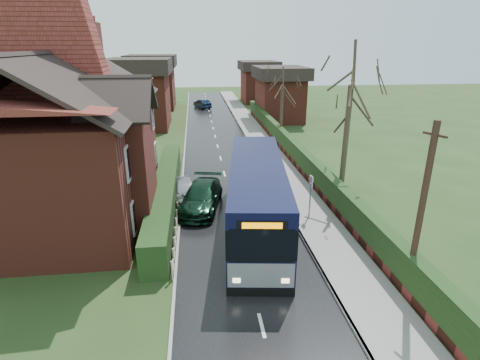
{
  "coord_description": "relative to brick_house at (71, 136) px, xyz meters",
  "views": [
    {
      "loc": [
        -1.96,
        -16.14,
        9.07
      ],
      "look_at": [
        0.41,
        3.67,
        1.8
      ],
      "focal_mm": 28.0,
      "sensor_mm": 36.0,
      "label": 1
    }
  ],
  "objects": [
    {
      "name": "tree_right_far",
      "position": [
        14.73,
        13.15,
        1.29
      ],
      "size": [
        3.92,
        3.92,
        7.58
      ],
      "color": "#35271F",
      "rests_on": "ground"
    },
    {
      "name": "telegraph_pole",
      "position": [
        14.53,
        -9.78,
        -0.95
      ],
      "size": [
        0.38,
        0.84,
        6.76
      ],
      "rotation": [
        0.0,
        0.0,
        0.37
      ],
      "color": "black",
      "rests_on": "ground"
    },
    {
      "name": "tree_right_near",
      "position": [
        15.65,
        0.0,
        2.96
      ],
      "size": [
        4.55,
        4.55,
        9.81
      ],
      "color": "#3A2F22",
      "rests_on": "ground"
    },
    {
      "name": "kerb_right",
      "position": [
        11.78,
        5.22,
        -4.31
      ],
      "size": [
        0.12,
        100.0,
        0.14
      ],
      "primitive_type": "cube",
      "color": "gray",
      "rests_on": "ground"
    },
    {
      "name": "tree_house_side",
      "position": [
        0.1,
        5.22,
        2.54
      ],
      "size": [
        4.08,
        4.08,
        9.26
      ],
      "color": "#31281D",
      "rests_on": "ground"
    },
    {
      "name": "bus",
      "position": [
        9.7,
        -3.56,
        -2.64
      ],
      "size": [
        4.1,
        11.77,
        3.5
      ],
      "rotation": [
        0.0,
        0.0,
        -0.13
      ],
      "color": "black",
      "rests_on": "ground"
    },
    {
      "name": "front_hedge",
      "position": [
        4.83,
        0.22,
        -3.58
      ],
      "size": [
        1.2,
        16.0,
        1.6
      ],
      "primitive_type": "cube",
      "color": "black",
      "rests_on": "ground"
    },
    {
      "name": "bus_stop_sign",
      "position": [
        12.73,
        -2.92,
        -2.7
      ],
      "size": [
        0.1,
        0.39,
        2.55
      ],
      "rotation": [
        0.0,
        0.0,
        0.11
      ],
      "color": "slate",
      "rests_on": "ground"
    },
    {
      "name": "car_distant",
      "position": [
        7.87,
        35.84,
        -3.73
      ],
      "size": [
        2.71,
        4.13,
        1.29
      ],
      "primitive_type": "imported",
      "rotation": [
        0.0,
        0.0,
        3.52
      ],
      "color": "black",
      "rests_on": "ground"
    },
    {
      "name": "ground",
      "position": [
        8.73,
        -4.78,
        -4.38
      ],
      "size": [
        140.0,
        140.0,
        0.0
      ],
      "primitive_type": "plane",
      "color": "#31481E",
      "rests_on": "ground"
    },
    {
      "name": "pavement",
      "position": [
        12.98,
        5.22,
        -4.31
      ],
      "size": [
        2.5,
        100.0,
        0.14
      ],
      "primitive_type": "cube",
      "color": "slate",
      "rests_on": "ground"
    },
    {
      "name": "right_wall_hedge",
      "position": [
        14.53,
        5.22,
        -3.36
      ],
      "size": [
        0.6,
        50.0,
        1.8
      ],
      "color": "maroon",
      "rests_on": "ground"
    },
    {
      "name": "brick_house",
      "position": [
        0.0,
        0.0,
        0.0
      ],
      "size": [
        9.3,
        14.6,
        10.3
      ],
      "color": "maroon",
      "rests_on": "ground"
    },
    {
      "name": "road",
      "position": [
        8.73,
        5.22,
        -4.37
      ],
      "size": [
        6.0,
        100.0,
        0.02
      ],
      "primitive_type": "cube",
      "color": "black",
      "rests_on": "ground"
    },
    {
      "name": "picket_fence",
      "position": [
        5.58,
        0.22,
        -3.93
      ],
      "size": [
        0.1,
        16.0,
        0.9
      ],
      "primitive_type": null,
      "color": "gray",
      "rests_on": "ground"
    },
    {
      "name": "car_silver",
      "position": [
        5.93,
        0.56,
        -3.72
      ],
      "size": [
        2.16,
        4.07,
        1.32
      ],
      "primitive_type": "imported",
      "rotation": [
        0.0,
        0.0,
        0.16
      ],
      "color": "#B3B4B8",
      "rests_on": "ground"
    },
    {
      "name": "kerb_left",
      "position": [
        5.68,
        5.22,
        -4.33
      ],
      "size": [
        0.12,
        100.0,
        0.1
      ],
      "primitive_type": "cube",
      "color": "gray",
      "rests_on": "ground"
    },
    {
      "name": "car_green",
      "position": [
        6.92,
        -0.78,
        -3.64
      ],
      "size": [
        3.04,
        5.36,
        1.46
      ],
      "primitive_type": "imported",
      "rotation": [
        0.0,
        0.0,
        -0.21
      ],
      "color": "black",
      "rests_on": "ground"
    }
  ]
}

